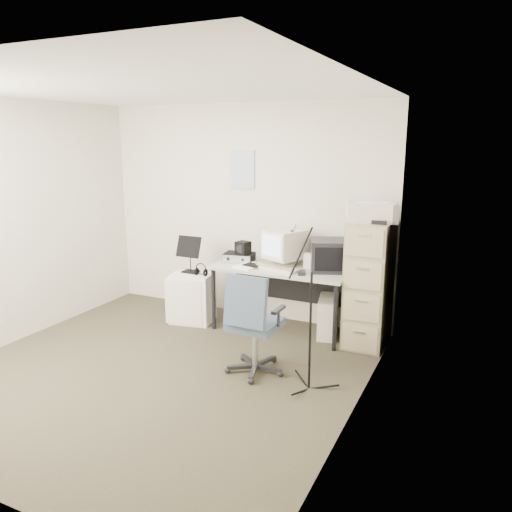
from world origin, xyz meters
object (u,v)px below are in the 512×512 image
at_px(filing_cabinet, 369,284).
at_px(side_cart, 192,298).
at_px(office_chair, 255,322).
at_px(desk, 282,299).

bearing_deg(filing_cabinet, side_cart, -173.42).
relative_size(filing_cabinet, office_chair, 1.36).
distance_m(filing_cabinet, office_chair, 1.34).
height_order(filing_cabinet, desk, filing_cabinet).
xyz_separation_m(office_chair, side_cart, (-1.22, 0.86, -0.19)).
height_order(desk, side_cart, desk).
xyz_separation_m(filing_cabinet, desk, (-0.95, -0.03, -0.29)).
bearing_deg(office_chair, desk, 100.80).
distance_m(office_chair, side_cart, 1.50).
relative_size(desk, office_chair, 1.57).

